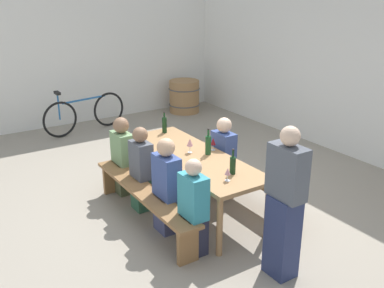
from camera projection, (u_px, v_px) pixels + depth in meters
The scene contains 21 objects.
ground_plane at pixel (192, 208), 5.89m from camera, with size 24.00×24.00×0.00m, color gray.
back_wall at pixel (370, 63), 7.06m from camera, with size 14.00×0.20×3.20m, color silver.
side_wall at pixel (69, 46), 8.99m from camera, with size 0.20×7.16×3.20m, color silver.
tasting_table at pixel (192, 160), 5.66m from camera, with size 2.31×0.80×0.75m.
bench_near at pixel (144, 196), 5.41m from camera, with size 2.21×0.30×0.45m.
bench_far at pixel (235, 171), 6.13m from camera, with size 2.21×0.30×0.45m.
wine_bottle_0 at pixel (164, 125), 6.44m from camera, with size 0.07×0.07×0.31m.
wine_bottle_1 at pixel (208, 145), 5.62m from camera, with size 0.08×0.08×0.34m.
wine_bottle_2 at pixel (233, 165), 5.05m from camera, with size 0.07×0.07×0.30m.
wine_glass_0 at pixel (198, 164), 5.02m from camera, with size 0.08×0.08×0.18m.
wine_glass_1 at pixel (213, 142), 5.77m from camera, with size 0.07×0.07×0.17m.
wine_glass_2 at pixel (190, 143), 5.67m from camera, with size 0.08×0.08×0.19m.
wine_glass_3 at pixel (228, 172), 4.87m from camera, with size 0.07×0.07×0.15m.
seated_guest_near_0 at pixel (123, 157), 6.16m from camera, with size 0.37×0.24×1.11m.
seated_guest_near_1 at pixel (142, 171), 5.69m from camera, with size 0.32×0.24×1.13m.
seated_guest_near_2 at pixel (167, 188), 5.17m from camera, with size 0.37×0.24×1.17m.
seated_guest_near_3 at pixel (193, 210), 4.73m from camera, with size 0.33×0.24×1.11m.
seated_guest_far_0 at pixel (223, 159), 6.04m from camera, with size 0.34×0.24×1.14m.
standing_host at pixel (285, 207), 4.30m from camera, with size 0.39×0.24×1.59m.
wine_barrel at pixel (184, 96), 10.13m from camera, with size 0.71×0.71×0.73m.
parked_bicycle_0 at pixel (85, 113), 8.79m from camera, with size 0.37×1.77×0.90m.
Camera 1 is at (4.41, -2.84, 2.81)m, focal length 41.52 mm.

